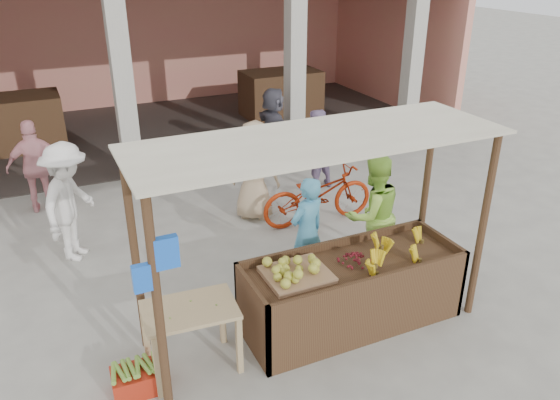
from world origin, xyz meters
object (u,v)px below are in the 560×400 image
vendor_blue (307,229)px  vendor_green (373,212)px  side_table (190,319)px  motorcycle (318,193)px  fruit_stall (351,294)px  red_crate (136,381)px

vendor_blue → vendor_green: bearing=159.5°
side_table → motorcycle: 3.80m
side_table → vendor_green: (2.82, 0.91, 0.26)m
vendor_green → motorcycle: 1.64m
vendor_green → fruit_stall: bearing=45.9°
red_crate → vendor_green: (3.45, 0.99, 0.77)m
red_crate → vendor_blue: 2.79m
fruit_stall → motorcycle: (0.90, 2.52, 0.12)m
red_crate → motorcycle: motorcycle is taller
side_table → motorcycle: size_ratio=0.51×
vendor_blue → side_table: bearing=11.2°
side_table → vendor_green: bearing=22.3°
vendor_green → motorcycle: vendor_green is taller
fruit_stall → side_table: (-1.96, 0.01, 0.24)m
red_crate → vendor_blue: size_ratio=0.30×
vendor_green → vendor_blue: bearing=-4.9°
side_table → red_crate: bearing=-167.9°
side_table → vendor_green: size_ratio=0.56×
side_table → vendor_blue: size_ratio=0.62×
red_crate → motorcycle: bearing=39.0°
motorcycle → side_table: bearing=134.3°
side_table → red_crate: size_ratio=2.09×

